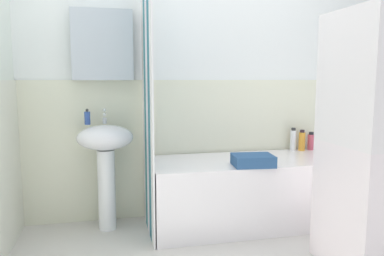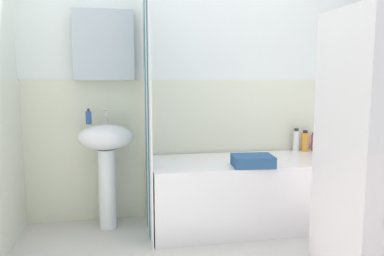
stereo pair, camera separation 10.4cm
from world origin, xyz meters
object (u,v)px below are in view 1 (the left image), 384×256
soap_dispenser (87,118)px  conditioner_bottle (311,141)px  shampoo_bottle (293,140)px  sink (106,153)px  bathtub (249,191)px  towel_folded (253,160)px  body_wash_bottle (302,141)px  washer_dryer_stack (379,144)px

soap_dispenser → conditioner_bottle: (2.01, 0.06, -0.28)m
conditioner_bottle → shampoo_bottle: size_ratio=0.79×
sink → shampoo_bottle: bearing=4.3°
conditioner_bottle → shampoo_bottle: (-0.18, 0.00, 0.02)m
bathtub → towel_folded: size_ratio=5.39×
body_wash_bottle → soap_dispenser: bearing=-178.9°
sink → soap_dispenser: (-0.13, 0.07, 0.28)m
towel_folded → shampoo_bottle: bearing=40.0°
soap_dispenser → washer_dryer_stack: (1.79, -1.09, -0.10)m
sink → body_wash_bottle: 1.77m
sink → washer_dryer_stack: bearing=-31.7°
towel_folded → washer_dryer_stack: 0.89m
body_wash_bottle → shampoo_bottle: bearing=165.0°
soap_dispenser → towel_folded: size_ratio=0.42×
body_wash_bottle → shampoo_bottle: size_ratio=0.91×
soap_dispenser → conditioner_bottle: size_ratio=0.76×
shampoo_bottle → washer_dryer_stack: 1.16m
sink → bathtub: bearing=-7.0°
towel_folded → washer_dryer_stack: washer_dryer_stack is taller
bathtub → body_wash_bottle: 0.76m
conditioner_bottle → sink: bearing=-176.2°
soap_dispenser → bathtub: (1.29, -0.21, -0.63)m
body_wash_bottle → shampoo_bottle: (-0.08, 0.02, 0.01)m
sink → soap_dispenser: soap_dispenser is taller
soap_dispenser → sink: bearing=-27.1°
soap_dispenser → conditioner_bottle: soap_dispenser is taller
washer_dryer_stack → towel_folded: bearing=130.9°
bathtub → body_wash_bottle: (0.61, 0.25, 0.37)m
body_wash_bottle → towel_folded: size_ratio=0.64×
sink → washer_dryer_stack: size_ratio=0.52×
washer_dryer_stack → bathtub: bearing=119.7°
sink → shampoo_bottle: (1.69, 0.13, 0.03)m
sink → washer_dryer_stack: washer_dryer_stack is taller
towel_folded → bathtub: bearing=75.2°
conditioner_bottle → washer_dryer_stack: (-0.21, -1.15, 0.18)m
body_wash_bottle → towel_folded: bearing=-144.5°
shampoo_bottle → towel_folded: shampoo_bottle is taller
towel_folded → body_wash_bottle: bearing=35.5°
sink → soap_dispenser: 0.32m
shampoo_bottle → bathtub: bearing=-153.3°
soap_dispenser → towel_folded: (1.23, -0.44, -0.31)m
sink → towel_folded: (1.10, -0.37, -0.03)m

